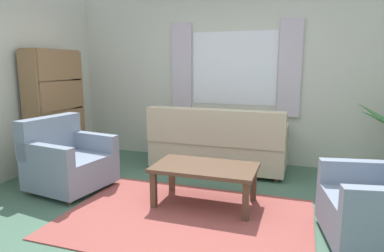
# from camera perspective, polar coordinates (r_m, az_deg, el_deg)

# --- Properties ---
(ground_plane) EXTENTS (6.24, 6.24, 0.00)m
(ground_plane) POSITION_cam_1_polar(r_m,az_deg,el_deg) (3.47, -1.06, -15.40)
(ground_plane) COLOR #476B56
(wall_back) EXTENTS (5.32, 0.12, 2.60)m
(wall_back) POSITION_cam_1_polar(r_m,az_deg,el_deg) (5.31, 7.19, 8.05)
(wall_back) COLOR beige
(wall_back) RESTS_ON ground_plane
(window_with_curtains) EXTENTS (1.98, 0.07, 1.40)m
(window_with_curtains) POSITION_cam_1_polar(r_m,az_deg,el_deg) (5.23, 7.04, 9.66)
(window_with_curtains) COLOR white
(area_rug) EXTENTS (2.42, 1.70, 0.01)m
(area_rug) POSITION_cam_1_polar(r_m,az_deg,el_deg) (3.47, -1.06, -15.31)
(area_rug) COLOR #9E4C47
(area_rug) RESTS_ON ground_plane
(couch) EXTENTS (1.90, 0.82, 0.92)m
(couch) POSITION_cam_1_polar(r_m,az_deg,el_deg) (4.85, 4.39, -3.26)
(couch) COLOR #BCB293
(couch) RESTS_ON ground_plane
(armchair_left) EXTENTS (0.94, 0.95, 0.88)m
(armchair_left) POSITION_cam_1_polar(r_m,az_deg,el_deg) (4.39, -20.40, -5.54)
(armchair_left) COLOR gray
(armchair_left) RESTS_ON ground_plane
(coffee_table) EXTENTS (1.10, 0.64, 0.44)m
(coffee_table) POSITION_cam_1_polar(r_m,az_deg,el_deg) (3.66, 2.21, -7.60)
(coffee_table) COLOR brown
(coffee_table) RESTS_ON ground_plane
(bookshelf) EXTENTS (0.30, 0.94, 1.72)m
(bookshelf) POSITION_cam_1_polar(r_m,az_deg,el_deg) (5.29, -21.77, 1.59)
(bookshelf) COLOR olive
(bookshelf) RESTS_ON ground_plane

